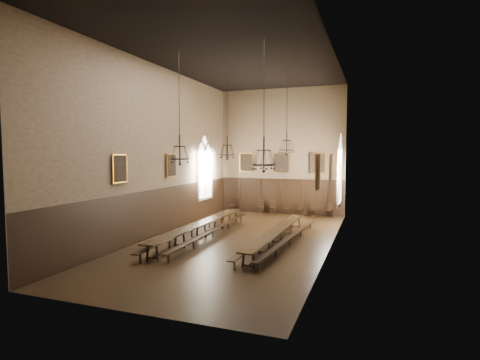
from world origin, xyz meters
The scene contains 33 objects.
floor centered at (0.00, 0.00, -0.01)m, with size 9.00×18.00×0.02m, color black.
ceiling centered at (0.00, 0.00, 9.01)m, with size 9.00×18.00×0.02m, color black.
wall_back centered at (0.00, 9.01, 4.50)m, with size 9.00×0.02×9.00m, color #8B7055.
wall_front centered at (0.00, -9.01, 4.50)m, with size 9.00×0.02×9.00m, color #8B7055.
wall_left centered at (-4.51, 0.00, 4.50)m, with size 0.02×18.00×9.00m, color #8B7055.
wall_right centered at (4.51, 0.00, 4.50)m, with size 0.02×18.00×9.00m, color #8B7055.
wainscot_panelling centered at (0.00, 0.00, 1.25)m, with size 9.00×18.00×2.50m, color black, non-canonical shape.
table_left centered at (-2.07, 0.01, 0.39)m, with size 0.76×10.09×0.79m.
table_right centered at (1.99, -0.04, 0.36)m, with size 0.83×9.17×0.71m.
bench_left_outer centered at (-2.59, -0.07, 0.31)m, with size 0.79×10.69×0.48m.
bench_left_inner centered at (-1.45, 0.10, 0.29)m, with size 0.58×10.19×0.46m.
bench_right_inner centered at (1.50, 0.22, 0.30)m, with size 0.37×10.32×0.46m.
bench_right_outer centered at (2.62, -0.09, 0.27)m, with size 0.91×9.27×0.42m.
chair_0 centered at (-3.61, 8.53, 0.30)m, with size 0.52×0.52×0.99m.
chair_2 centered at (-1.40, 8.56, 0.30)m, with size 0.47×0.47×0.98m.
chair_3 centered at (-0.48, 8.50, 0.29)m, with size 0.47×0.47×0.96m.
chair_4 centered at (0.50, 8.57, 0.29)m, with size 0.48×0.48×0.95m.
chair_5 centered at (1.48, 8.57, 0.27)m, with size 0.50×0.50×0.90m.
chair_6 centered at (2.41, 8.49, 0.27)m, with size 0.44×0.44×0.90m.
chair_7 centered at (3.49, 8.56, 0.29)m, with size 0.52×0.52×0.97m.
chandelier_back_left centered at (-1.73, 2.82, 4.59)m, with size 0.89×0.89×4.88m.
chandelier_back_right centered at (1.89, 2.35, 4.88)m, with size 0.79×0.79×4.58m.
chandelier_front_left centered at (-2.07, -2.20, 4.44)m, with size 0.89×0.89×5.04m.
chandelier_front_right centered at (2.02, -2.51, 4.21)m, with size 0.95×0.95×5.27m.
portrait_back_0 centered at (-2.60, 8.88, 3.70)m, with size 1.10×0.12×1.40m.
portrait_back_1 centered at (0.00, 8.88, 3.70)m, with size 1.10×0.12×1.40m.
portrait_back_2 centered at (2.60, 8.88, 3.70)m, with size 1.10×0.12×1.40m.
portrait_left_0 centered at (-4.38, 1.00, 3.70)m, with size 0.12×1.00×1.30m.
portrait_left_1 centered at (-4.38, -3.50, 3.70)m, with size 0.12×1.00×1.30m.
portrait_right_0 centered at (4.38, 1.00, 3.70)m, with size 0.12×1.00×1.30m.
portrait_right_1 centered at (4.38, -3.50, 3.70)m, with size 0.12×1.00×1.30m.
window_right centered at (4.43, 5.50, 3.40)m, with size 0.20×2.20×4.60m, color white, non-canonical shape.
window_left centered at (-4.43, 5.50, 3.40)m, with size 0.20×2.20×4.60m, color white, non-canonical shape.
Camera 1 is at (6.33, -17.41, 4.40)m, focal length 28.00 mm.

